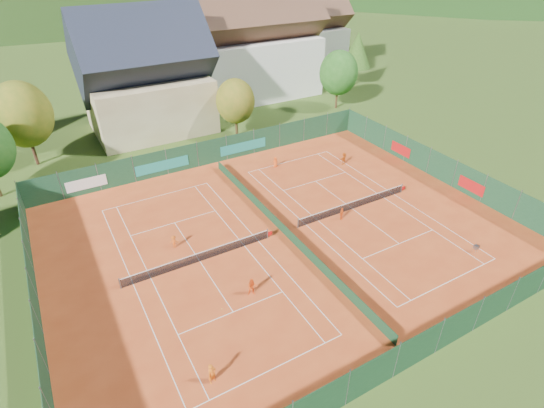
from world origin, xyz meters
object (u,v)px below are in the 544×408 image
at_px(player_left_mid, 252,287).
at_px(player_right_near, 342,214).
at_px(chalet, 146,81).
at_px(player_right_far_a, 275,162).
at_px(player_right_far_b, 344,158).
at_px(player_left_near, 212,374).
at_px(player_left_far, 174,242).
at_px(ball_hopper, 476,247).
at_px(hotel_block_b, 300,36).
at_px(hotel_block_a, 253,49).

xyz_separation_m(player_left_mid, player_right_near, (11.89, 4.65, -0.13)).
bearing_deg(player_left_mid, chalet, 107.97).
bearing_deg(player_right_near, player_right_far_a, 63.62).
xyz_separation_m(chalet, player_right_far_b, (16.17, -21.83, -5.89)).
xyz_separation_m(player_left_near, player_left_far, (2.28, 13.74, -0.18)).
distance_m(ball_hopper, player_right_near, 11.77).
bearing_deg(hotel_block_b, player_left_far, -133.62).
xyz_separation_m(chalet, ball_hopper, (15.74, -40.44, -6.07)).
xyz_separation_m(hotel_block_a, player_left_far, (-25.19, -33.12, -6.78)).
relative_size(player_right_far_a, player_right_far_b, 0.88).
relative_size(player_left_far, player_right_far_a, 0.93).
relative_size(player_left_near, player_right_far_a, 1.20).
relative_size(player_left_near, player_left_mid, 1.03).
xyz_separation_m(player_right_near, player_right_far_a, (-0.06, 12.34, 0.02)).
distance_m(ball_hopper, player_right_far_a, 22.98).
height_order(player_left_near, player_left_far, player_left_near).
distance_m(player_left_mid, player_left_far, 8.98).
bearing_deg(player_left_far, player_left_near, 101.73).
bearing_deg(hotel_block_b, player_left_near, -127.08).
xyz_separation_m(ball_hopper, player_left_far, (-21.92, 13.32, 0.04)).
distance_m(hotel_block_a, player_right_near, 38.81).
relative_size(ball_hopper, player_left_far, 0.67).
height_order(hotel_block_a, hotel_block_b, hotel_block_a).
distance_m(hotel_block_a, ball_hopper, 47.05).
xyz_separation_m(ball_hopper, player_right_near, (-6.83, 9.58, 0.07)).
height_order(ball_hopper, player_left_mid, player_left_mid).
relative_size(player_right_near, player_right_far_a, 0.97).
distance_m(chalet, hotel_block_a, 19.94).
bearing_deg(hotel_block_b, player_right_far_a, -126.61).
relative_size(hotel_block_b, ball_hopper, 21.60).
bearing_deg(player_left_mid, player_left_near, -112.89).
relative_size(player_left_near, player_right_near, 1.24).
distance_m(player_left_mid, player_right_far_a, 20.70).
bearing_deg(player_right_near, player_right_far_b, 24.51).
bearing_deg(player_left_mid, player_left_far, 133.69).
xyz_separation_m(hotel_block_a, ball_hopper, (-3.26, -46.44, -6.83)).
bearing_deg(player_right_near, player_left_mid, 174.68).
bearing_deg(player_left_near, ball_hopper, -18.10).
bearing_deg(hotel_block_b, hotel_block_a, -150.26).
bearing_deg(player_right_far_a, chalet, -65.42).
height_order(player_left_near, player_right_far_b, player_left_near).
bearing_deg(player_left_near, player_right_far_a, 33.13).
height_order(hotel_block_b, player_right_near, hotel_block_b).
bearing_deg(hotel_block_a, player_right_far_a, -112.49).
bearing_deg(player_right_near, chalet, 79.44).
xyz_separation_m(hotel_block_b, player_left_far, (-39.19, -41.12, -6.02)).
height_order(chalet, player_left_near, chalet).
xyz_separation_m(player_right_far_a, player_right_far_b, (7.32, -3.32, 0.09)).
bearing_deg(ball_hopper, hotel_block_a, 85.98).
distance_m(player_left_mid, player_right_near, 12.77).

